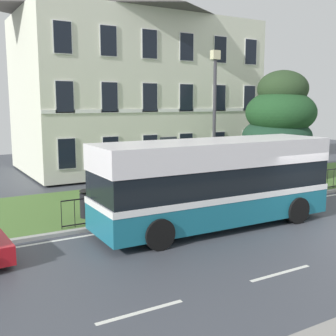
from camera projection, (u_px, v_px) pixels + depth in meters
The scene contains 7 objects.
ground_plane at pixel (300, 223), 15.34m from camera, with size 60.00×56.00×0.18m.
georgian_townhouse at pixel (136, 80), 27.68m from camera, with size 14.89×8.57×11.27m.
iron_verge_railing at pixel (257, 188), 18.34m from camera, with size 17.30×0.04×0.97m.
evergreen_tree at pixel (280, 132), 23.84m from camera, with size 4.82×4.82×6.04m.
single_decker_bus at pixel (215, 182), 14.60m from camera, with size 8.66×2.70×3.03m.
street_lamp_post at pixel (214, 116), 17.48m from camera, with size 0.36×0.24×6.29m.
litter_bin at pixel (86, 203), 15.49m from camera, with size 0.49×0.49×1.07m.
Camera 1 is at (-11.65, -9.16, 4.32)m, focal length 45.01 mm.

